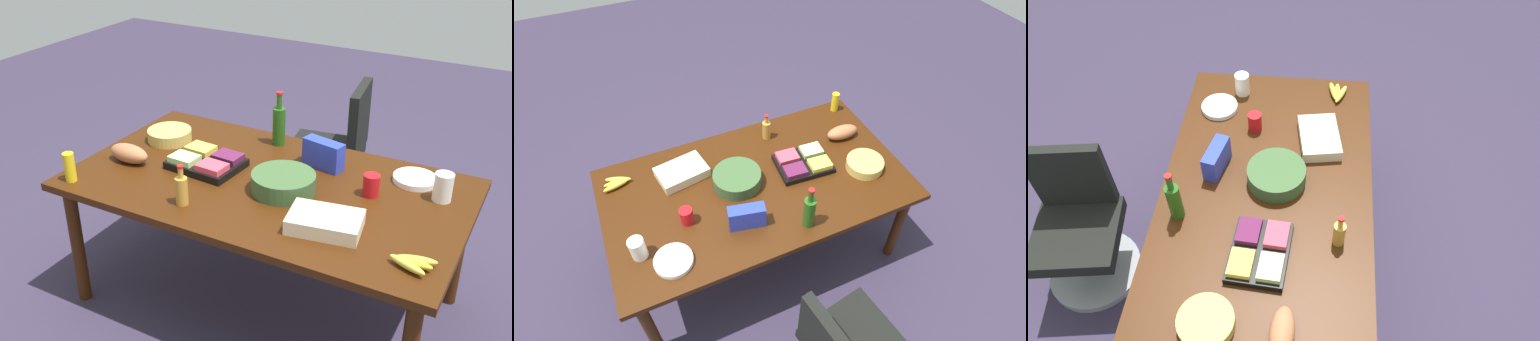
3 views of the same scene
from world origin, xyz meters
The scene contains 16 objects.
ground_plane centered at (0.00, 0.00, 0.00)m, with size 10.00×10.00×0.00m, color #342C42.
conference_table centered at (0.00, 0.00, 0.67)m, with size 1.98×1.13×0.74m.
office_chair centered at (-0.08, 1.09, 0.35)m, with size 0.56×0.56×0.91m.
sheet_cake centered at (0.42, -0.26, 0.78)m, with size 0.32×0.22×0.07m, color beige.
bread_loaf centered at (-0.75, -0.16, 0.79)m, with size 0.24×0.11×0.10m, color #A96741.
mustard_bottle centered at (-0.87, -0.47, 0.82)m, with size 0.06×0.06×0.15m, color yellow.
red_solo_cup centered at (0.50, 0.12, 0.80)m, with size 0.08×0.08×0.11m, color red.
salad_bowl centered at (0.11, -0.05, 0.79)m, with size 0.32×0.32×0.09m, color #38592F.
fruit_platter centered at (-0.36, -0.01, 0.78)m, with size 0.38×0.31×0.07m.
dressing_bottle centered at (-0.25, -0.39, 0.82)m, with size 0.07×0.07×0.20m.
chip_bowl centered at (-0.73, 0.18, 0.78)m, with size 0.25×0.25×0.07m, color #D3B455.
wine_bottle centered at (-0.16, 0.43, 0.86)m, with size 0.08×0.08×0.31m.
paper_plate_stack centered at (0.65, 0.36, 0.76)m, with size 0.22×0.22×0.03m, color white.
banana_bunch centered at (0.84, -0.36, 0.77)m, with size 0.20×0.13×0.04m.
mayo_jar centered at (0.81, 0.24, 0.81)m, with size 0.09×0.09×0.14m, color white.
chip_bag_blue centered at (0.18, 0.29, 0.82)m, with size 0.22×0.08×0.15m, color #283CC2.
Camera 1 is at (1.24, -2.37, 2.18)m, focal length 42.21 mm.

